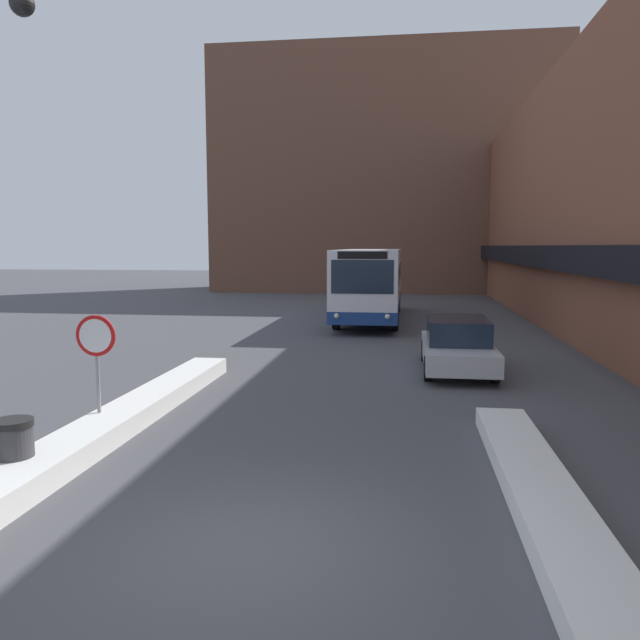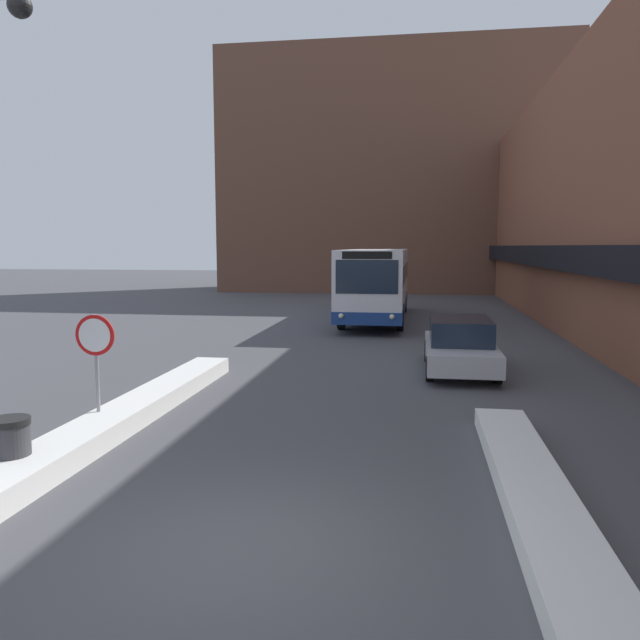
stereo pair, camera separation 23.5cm
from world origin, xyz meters
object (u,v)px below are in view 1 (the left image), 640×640
(parked_car_front, at_px, (457,344))
(stop_sign, at_px, (96,348))
(city_bus, at_px, (371,282))
(trash_bin, at_px, (14,451))

(parked_car_front, distance_m, stop_sign, 9.94)
(parked_car_front, bearing_deg, stop_sign, -135.63)
(city_bus, xyz_separation_m, parked_car_front, (3.09, -11.79, -1.07))
(city_bus, height_order, stop_sign, city_bus)
(city_bus, xyz_separation_m, trash_bin, (-4.04, -21.20, -1.33))
(city_bus, distance_m, stop_sign, 19.14)
(parked_car_front, height_order, trash_bin, parked_car_front)
(city_bus, distance_m, parked_car_front, 12.24)
(parked_car_front, bearing_deg, city_bus, 104.68)
(parked_car_front, xyz_separation_m, stop_sign, (-7.08, -6.93, 0.87))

